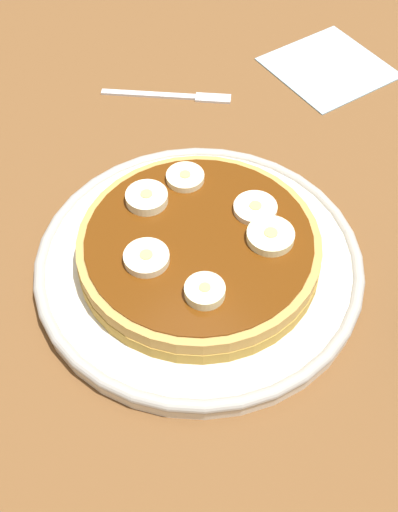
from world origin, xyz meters
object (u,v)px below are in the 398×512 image
banana_slice_3 (147,258)px  fork (174,95)px  banana_slice_1 (205,292)px  banana_slice_5 (185,178)px  banana_slice_2 (149,196)px  napkin (329,67)px  banana_slice_0 (270,237)px  banana_slice_4 (255,209)px  pancake_stack (197,252)px  plate (199,264)px

banana_slice_3 → fork: bearing=130.2°
banana_slice_1 → banana_slice_5: size_ratio=0.94×
banana_slice_2 → napkin: bearing=95.8°
banana_slice_0 → banana_slice_5: size_ratio=1.16×
banana_slice_3 → banana_slice_4: (2.53, 9.23, -0.08)cm
banana_slice_0 → fork: bearing=152.9°
banana_slice_5 → banana_slice_1: bearing=-39.0°
pancake_stack → banana_slice_0: size_ratio=5.19×
plate → banana_slice_5: bearing=143.5°
plate → fork: 22.09cm
pancake_stack → banana_slice_4: size_ratio=5.48×
banana_slice_1 → banana_slice_5: 11.45cm
banana_slice_1 → fork: (-20.67, 17.69, -4.07)cm
banana_slice_0 → banana_slice_4: size_ratio=1.06×
banana_slice_0 → banana_slice_1: bearing=-90.7°
banana_slice_0 → banana_slice_1: size_ratio=1.24×
banana_slice_3 → napkin: banana_slice_3 is taller
plate → fork: (-16.87, 14.25, -0.68)cm
banana_slice_1 → fork: size_ratio=0.27×
banana_slice_3 → banana_slice_5: 8.75cm
banana_slice_5 → banana_slice_3: bearing=-64.6°
banana_slice_0 → napkin: 28.24cm
plate → pancake_stack: size_ratio=1.38×
banana_slice_4 → banana_slice_0: bearing=-28.2°
banana_slice_0 → pancake_stack: bearing=-134.7°
banana_slice_5 → banana_slice_0: bearing=-0.8°
banana_slice_2 → napkin: banana_slice_2 is taller
fork → banana_slice_3: bearing=-49.8°
banana_slice_2 → banana_slice_3: bearing=-45.9°
banana_slice_0 → napkin: size_ratio=0.33×
banana_slice_0 → banana_slice_5: bearing=179.2°
plate → banana_slice_3: bearing=-108.0°
pancake_stack → napkin: pancake_stack is taller
banana_slice_5 → fork: 16.25cm
plate → banana_slice_4: size_ratio=7.56×
banana_slice_4 → fork: (-18.05, 9.16, -3.92)cm
pancake_stack → banana_slice_4: 5.70cm
napkin → banana_slice_3: bearing=-77.7°
plate → napkin: 29.93cm
pancake_stack → napkin: 30.30cm
plate → banana_slice_2: (-5.62, 0.27, 3.38)cm
banana_slice_3 → napkin: (-7.15, 32.82, -4.09)cm
pancake_stack → banana_slice_1: size_ratio=6.44×
banana_slice_0 → banana_slice_1: 7.08cm
banana_slice_2 → fork: (-11.25, 13.98, -4.07)cm
banana_slice_3 → banana_slice_0: bearing=56.0°
banana_slice_5 → napkin: banana_slice_5 is taller
banana_slice_1 → banana_slice_0: bearing=89.3°
banana_slice_1 → banana_slice_4: 8.93cm
banana_slice_0 → plate: bearing=-136.9°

